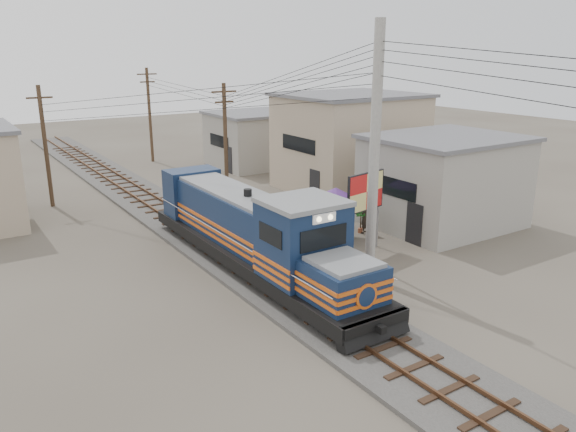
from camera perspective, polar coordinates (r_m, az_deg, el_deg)
ground at (r=21.54m, az=0.22°, el=-7.86°), size 120.00×120.00×0.00m
ballast at (r=29.84m, az=-10.38°, el=-0.90°), size 3.60×70.00×0.16m
track at (r=29.78m, az=-10.39°, el=-0.57°), size 1.15×70.00×0.12m
locomotive at (r=23.02m, az=-3.36°, el=-1.83°), size 2.77×15.06×3.73m
utility_pole_main at (r=21.70m, az=8.76°, el=6.01°), size 0.40×0.40×10.00m
wooden_pole_mid at (r=34.40m, az=-6.37°, el=7.75°), size 1.60×0.24×7.00m
wooden_pole_far at (r=47.30m, az=-13.88°, el=10.10°), size 1.60×0.24×7.50m
wooden_pole_left at (r=35.25m, az=-23.44°, el=6.71°), size 1.60×0.24×7.00m
power_lines at (r=27.08m, az=-10.21°, el=13.49°), size 9.65×19.00×3.30m
shophouse_front at (r=30.24m, az=15.53°, el=3.47°), size 7.35×6.30×4.70m
shophouse_mid at (r=37.15m, az=6.25°, el=7.53°), size 8.40×7.35×6.20m
shophouse_back at (r=44.64m, az=-3.50°, el=7.82°), size 6.30×6.30×4.20m
billboard at (r=25.21m, az=7.89°, el=2.24°), size 2.37×0.58×3.70m
market_umbrella at (r=27.16m, az=4.88°, el=2.27°), size 2.77×2.77×2.52m
vendor at (r=28.34m, az=7.79°, el=-0.13°), size 0.72×0.63×1.66m
plant_nursery at (r=27.70m, az=2.44°, el=-1.15°), size 3.44×3.24×1.09m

